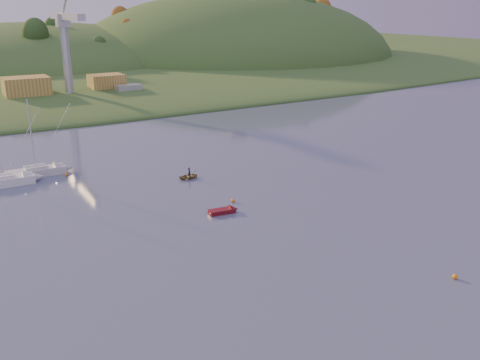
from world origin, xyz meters
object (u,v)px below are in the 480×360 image
canoe (189,176)px  red_tender (227,210)px  sailboat_far (2,181)px  sailboat_near (36,171)px

canoe → red_tender: red_tender is taller
canoe → sailboat_far: bearing=64.8°
sailboat_near → red_tender: bearing=-58.8°
sailboat_far → red_tender: bearing=-48.2°
sailboat_far → red_tender: 34.00m
red_tender → sailboat_near: bearing=128.6°
sailboat_far → red_tender: size_ratio=3.00×
sailboat_far → canoe: (24.55, -10.45, -0.45)m
sailboat_near → sailboat_far: sailboat_far is taller
sailboat_far → canoe: 26.69m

